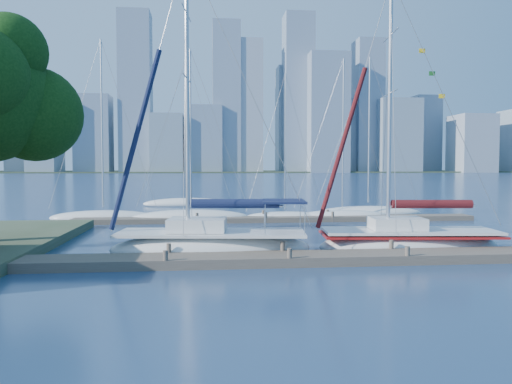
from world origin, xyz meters
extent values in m
plane|color=#162848|center=(0.00, 0.00, 0.00)|extent=(700.00, 700.00, 0.00)
cube|color=#4F453A|center=(0.00, 0.00, 0.20)|extent=(26.00, 2.00, 0.40)
cube|color=#4F453A|center=(2.00, 16.00, 0.18)|extent=(30.00, 1.80, 0.36)
cube|color=#38472D|center=(0.00, 320.00, 0.00)|extent=(800.00, 100.00, 1.50)
sphere|color=black|center=(-12.04, 5.72, 6.79)|extent=(4.79, 4.79, 4.79)
sphere|color=black|center=(-12.64, 4.12, 9.59)|extent=(3.57, 3.57, 3.57)
ellipsoid|color=silver|center=(-3.13, 2.39, 0.27)|extent=(9.64, 4.05, 1.64)
cube|color=silver|center=(-3.13, 2.39, 1.04)|extent=(8.93, 3.74, 0.13)
cube|color=silver|center=(-3.79, 2.46, 1.42)|extent=(2.83, 2.26, 0.60)
cylinder|color=silver|center=(-4.22, 2.51, 7.55)|extent=(0.20, 0.20, 12.90)
cylinder|color=silver|center=(-2.02, 2.27, 2.30)|extent=(4.42, 0.58, 0.11)
cylinder|color=#0F1734|center=(-2.02, 2.27, 2.41)|extent=(4.11, 0.87, 0.44)
cube|color=#0F1734|center=(0.22, 2.03, 2.52)|extent=(2.24, 2.80, 0.09)
ellipsoid|color=silver|center=(6.50, 2.45, 0.26)|extent=(9.21, 3.77, 1.57)
cube|color=silver|center=(6.50, 2.45, 1.00)|extent=(8.53, 3.47, 0.13)
cube|color=silver|center=(5.87, 2.51, 1.36)|extent=(2.69, 2.14, 0.58)
cylinder|color=silver|center=(5.45, 2.55, 7.05)|extent=(0.19, 0.19, 12.01)
cylinder|color=silver|center=(7.57, 2.35, 2.20)|extent=(4.24, 0.51, 0.10)
cylinder|color=#4C1010|center=(7.57, 2.35, 2.31)|extent=(3.93, 0.79, 0.42)
cube|color=maroon|center=(6.50, 2.45, 0.82)|extent=(8.72, 3.61, 0.10)
ellipsoid|color=silver|center=(-11.16, 18.08, 0.21)|extent=(8.06, 2.32, 1.14)
cylinder|color=silver|center=(-11.16, 18.08, 7.35)|extent=(0.12, 0.12, 12.61)
ellipsoid|color=silver|center=(-4.48, 17.11, 0.23)|extent=(9.23, 5.10, 1.26)
cylinder|color=silver|center=(-4.48, 17.11, 7.01)|extent=(0.14, 0.14, 11.74)
ellipsoid|color=silver|center=(2.73, 17.15, 0.17)|extent=(6.76, 3.71, 0.94)
cylinder|color=silver|center=(2.73, 17.15, 6.03)|extent=(0.10, 0.10, 10.35)
ellipsoid|color=silver|center=(7.28, 17.16, 0.19)|extent=(7.81, 3.35, 1.06)
cylinder|color=silver|center=(7.28, 17.16, 6.70)|extent=(0.12, 0.12, 11.49)
ellipsoid|color=silver|center=(10.05, 19.20, 0.23)|extent=(9.36, 3.65, 1.25)
cylinder|color=silver|center=(10.05, 19.20, 7.10)|extent=(0.14, 0.14, 11.92)
ellipsoid|color=silver|center=(-5.29, 31.32, 0.22)|extent=(9.38, 4.64, 1.24)
cylinder|color=silver|center=(-5.29, 31.32, 8.34)|extent=(0.13, 0.13, 14.44)
cube|color=#909AAD|center=(-120.24, 308.29, 21.21)|extent=(13.63, 14.18, 42.42)
cube|color=gray|center=(-96.77, 283.96, 23.60)|extent=(16.29, 23.42, 47.19)
cube|color=slate|center=(-69.73, 287.50, 23.18)|extent=(20.68, 17.63, 46.36)
cube|color=#909AAD|center=(-47.55, 309.43, 17.95)|extent=(15.95, 17.61, 35.90)
cube|color=gray|center=(-25.94, 284.92, 17.60)|extent=(19.39, 19.81, 35.20)
cube|color=slate|center=(-4.22, 286.68, 20.36)|extent=(22.55, 16.86, 40.72)
cube|color=#909AAD|center=(21.35, 289.48, 40.77)|extent=(21.55, 14.99, 81.55)
cube|color=gray|center=(51.90, 304.67, 34.22)|extent=(16.27, 17.46, 68.44)
cube|color=slate|center=(70.99, 278.50, 35.99)|extent=(23.94, 18.95, 71.97)
cube|color=#909AAD|center=(91.42, 294.72, 23.08)|extent=(13.80, 17.11, 46.16)
cube|color=gray|center=(115.77, 279.60, 22.67)|extent=(25.53, 18.80, 45.34)
cube|color=slate|center=(147.05, 309.52, 25.87)|extent=(17.27, 17.52, 51.74)
cube|color=#909AAD|center=(164.09, 278.94, 18.05)|extent=(22.42, 23.94, 36.10)
cube|color=slate|center=(-45.00, 290.00, 48.37)|extent=(18.90, 18.00, 96.73)
cube|color=slate|center=(10.00, 290.00, 46.02)|extent=(16.96, 18.00, 92.04)
cube|color=slate|center=(55.00, 290.00, 49.11)|extent=(18.03, 18.00, 98.22)
cube|color=slate|center=(100.00, 290.00, 41.74)|extent=(16.81, 18.00, 83.49)
camera|label=1|loc=(-3.42, -20.84, 4.16)|focal=35.00mm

